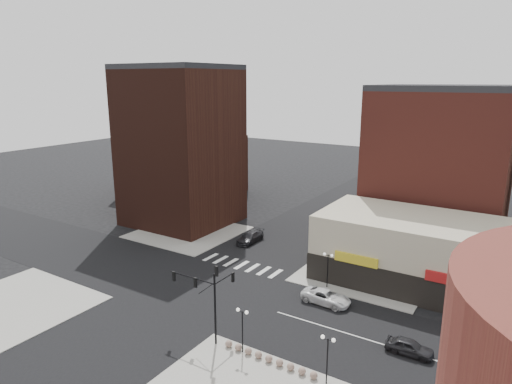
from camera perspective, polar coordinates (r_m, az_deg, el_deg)
The scene contains 19 objects.
ground at distance 54.12m, azimuth -6.71°, elevation -11.97°, with size 240.00×240.00×0.00m, color black.
road_ew at distance 54.11m, azimuth -6.71°, elevation -11.96°, with size 200.00×14.00×0.02m, color black.
road_ns at distance 54.11m, azimuth -6.71°, elevation -11.96°, with size 14.00×200.00×0.02m, color black.
sidewalk_nw at distance 73.05m, azimuth -8.42°, elevation -4.98°, with size 15.00×15.00×0.12m, color gray.
sidewalk_ne at distance 59.42m, azimuth 13.66°, elevation -9.77°, with size 15.00×15.00×0.12m, color gray.
sidewalk_sw at distance 56.23m, azimuth -28.52°, elevation -12.58°, with size 15.00×15.00×0.12m, color gray.
building_nw at distance 75.95m, azimuth -9.37°, elevation 5.39°, with size 16.00×15.00×25.00m, color #331710.
building_nw_low at distance 96.96m, azimuth -8.91°, elevation 3.35°, with size 20.00×18.00×12.00m, color #331710.
building_ne_midrise at distance 69.22m, azimuth 21.78°, elevation 2.49°, with size 18.00×15.00×22.00m, color maroon.
building_ne_row at distance 57.16m, azimuth 20.22°, elevation -7.72°, with size 24.20×12.20×8.00m.
traffic_signal at distance 42.38m, azimuth -5.92°, elevation -12.18°, with size 5.59×3.09×7.77m.
street_lamp_se_a at distance 41.05m, azimuth -1.72°, elevation -15.66°, with size 1.22×0.32×4.16m.
street_lamp_se_b at distance 37.78m, azimuth 8.95°, elevation -18.71°, with size 1.22×0.32×4.16m.
street_lamp_ne at distance 53.34m, azimuth 8.98°, elevation -8.57°, with size 1.22×0.32×4.16m.
bollard_row at distance 41.33m, azimuth 1.61°, elevation -20.10°, with size 9.03×0.63×0.63m.
white_suv at distance 50.98m, azimuth 8.77°, elevation -12.83°, with size 2.47×5.36×1.49m, color silver.
dark_sedan_east at distance 44.38m, azimuth 18.64°, elevation -17.88°, with size 1.66×4.12×1.40m, color black.
silver_sedan at distance 48.22m, azimuth 27.47°, elevation -16.04°, with size 1.54×4.42×1.46m, color gray.
dark_sedan_north at distance 67.85m, azimuth -0.75°, elevation -5.68°, with size 2.17×5.34×1.55m, color black.
Camera 1 is at (31.11, -37.48, 23.58)m, focal length 32.00 mm.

